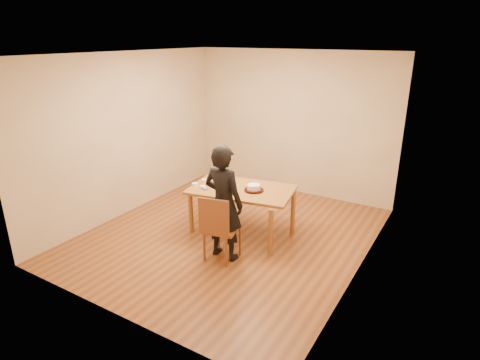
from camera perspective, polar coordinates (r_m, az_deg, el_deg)
The scene contains 16 objects.
room_shell at distance 6.10m, azimuth 0.06°, elevation 4.85°, with size 4.00×4.50×2.70m.
dining_table at distance 6.08m, azimuth 0.24°, elevation -1.37°, with size 1.54×0.92×0.04m, color brown.
dining_chair at distance 5.52m, azimuth -2.57°, elevation -6.89°, with size 0.42×0.42×0.04m, color brown.
cake_plate at distance 5.98m, azimuth 1.99°, elevation -1.44°, with size 0.29×0.29×0.02m, color #B71C0C.
cake at distance 5.96m, azimuth 1.99°, elevation -1.05°, with size 0.20×0.20×0.06m, color white.
frosting_dome at distance 5.95m, azimuth 2.00°, elevation -0.65°, with size 0.20×0.20×0.03m, color white.
frosting_tub at distance 5.74m, azimuth -2.90°, elevation -2.06°, with size 0.10×0.10×0.09m, color white.
frosting_lid at distance 6.06m, azimuth -5.02°, elevation -1.29°, with size 0.09×0.09×0.01m, color #1A2AAA.
frosting_dollop at distance 6.05m, azimuth -5.02°, elevation -1.18°, with size 0.04×0.04×0.02m, color white.
ramekin_green at distance 6.10m, azimuth -5.31°, elevation -1.00°, with size 0.08×0.08×0.04m, color white.
ramekin_yellow at distance 6.34m, azimuth -5.00°, elevation -0.11°, with size 0.09×0.09×0.04m, color white.
ramekin_multi at distance 6.21m, azimuth -6.45°, elevation -0.61°, with size 0.09×0.09×0.04m, color white.
candy_box_pink at distance 6.62m, azimuth -2.65°, elevation 0.71°, with size 0.12×0.06×0.02m, color #D632B1.
candy_box_green at distance 6.62m, azimuth -2.67°, elevation 0.88°, with size 0.12×0.06×0.02m, color #3F991C.
spatula at distance 5.70m, azimuth -2.94°, elevation -2.64°, with size 0.14×0.01×0.01m, color black.
person at distance 5.40m, azimuth -2.36°, elevation -3.30°, with size 0.59×0.39×1.62m, color black.
Camera 1 is at (3.03, -4.70, 2.94)m, focal length 30.00 mm.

